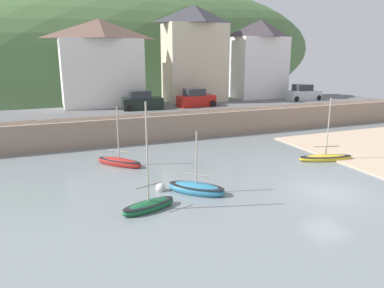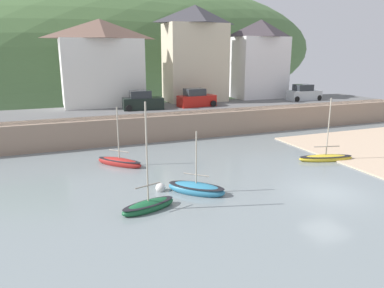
% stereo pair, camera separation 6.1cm
% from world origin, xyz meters
% --- Properties ---
extents(quay_seawall, '(48.00, 9.40, 2.40)m').
position_xyz_m(quay_seawall, '(0.00, 17.50, 1.36)').
color(quay_seawall, gray).
rests_on(quay_seawall, ground).
extents(hillside_backdrop, '(80.00, 44.00, 25.06)m').
position_xyz_m(hillside_backdrop, '(-2.07, 55.20, 8.77)').
color(hillside_backdrop, '#4F7340').
rests_on(hillside_backdrop, ground).
extents(waterfront_building_left, '(8.76, 5.36, 9.20)m').
position_xyz_m(waterfront_building_left, '(-9.41, 25.20, 7.07)').
color(waterfront_building_left, white).
rests_on(waterfront_building_left, ground).
extents(waterfront_building_centre, '(7.34, 4.68, 11.07)m').
position_xyz_m(waterfront_building_centre, '(1.55, 25.20, 8.03)').
color(waterfront_building_centre, beige).
rests_on(waterfront_building_centre, ground).
extents(waterfront_building_right, '(6.79, 4.42, 9.74)m').
position_xyz_m(waterfront_building_right, '(10.49, 25.20, 7.37)').
color(waterfront_building_right, white).
rests_on(waterfront_building_right, ground).
extents(rowboat_small_beached, '(3.29, 1.88, 5.93)m').
position_xyz_m(rowboat_small_beached, '(-10.62, 1.54, 0.26)').
color(rowboat_small_beached, '#1A5B33').
rests_on(rowboat_small_beached, ground).
extents(fishing_boat_green, '(3.52, 3.44, 3.92)m').
position_xyz_m(fishing_boat_green, '(-7.34, 2.88, 0.26)').
color(fishing_boat_green, teal).
rests_on(fishing_boat_green, ground).
extents(sailboat_nearest_shore, '(4.43, 2.09, 4.99)m').
position_xyz_m(sailboat_nearest_shore, '(4.51, 5.38, 0.22)').
color(sailboat_nearest_shore, gold).
rests_on(sailboat_nearest_shore, ground).
extents(sailboat_white_hull, '(3.29, 3.41, 4.53)m').
position_xyz_m(sailboat_white_hull, '(-10.62, 9.95, 0.26)').
color(sailboat_white_hull, '#A62420').
rests_on(sailboat_white_hull, ground).
extents(parked_car_near_slipway, '(4.23, 2.04, 1.95)m').
position_xyz_m(parked_car_near_slipway, '(-6.12, 20.70, 3.20)').
color(parked_car_near_slipway, black).
rests_on(parked_car_near_slipway, ground).
extents(parked_car_by_wall, '(4.26, 2.13, 1.95)m').
position_xyz_m(parked_car_by_wall, '(-0.12, 20.70, 3.20)').
color(parked_car_by_wall, '#B11913').
rests_on(parked_car_by_wall, ground).
extents(parked_car_end_of_row, '(4.13, 1.82, 1.95)m').
position_xyz_m(parked_car_end_of_row, '(14.19, 20.70, 3.20)').
color(parked_car_end_of_row, '#B2BABE').
rests_on(parked_car_end_of_row, ground).
extents(mooring_buoy, '(0.61, 0.61, 0.61)m').
position_xyz_m(mooring_buoy, '(-9.25, 3.95, 0.18)').
color(mooring_buoy, silver).
rests_on(mooring_buoy, ground).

